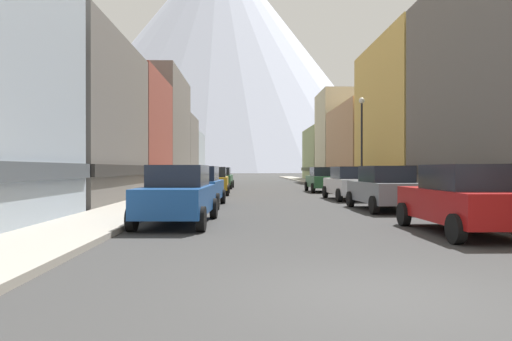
% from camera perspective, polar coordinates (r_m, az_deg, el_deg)
% --- Properties ---
extents(ground_plane, '(400.00, 400.00, 0.00)m').
position_cam_1_polar(ground_plane, '(6.44, 15.26, -14.84)').
color(ground_plane, '#333333').
extents(sidewalk_left, '(2.50, 100.00, 0.15)m').
position_cam_1_polar(sidewalk_left, '(41.23, -7.62, -1.99)').
color(sidewalk_left, gray).
rests_on(sidewalk_left, ground).
extents(sidewalk_right, '(2.50, 100.00, 0.15)m').
position_cam_1_polar(sidewalk_right, '(41.77, 9.69, -1.96)').
color(sidewalk_right, gray).
rests_on(sidewalk_right, ground).
extents(storefront_left_1, '(9.21, 10.19, 7.97)m').
position_cam_1_polar(storefront_left_1, '(24.67, -25.86, 5.25)').
color(storefront_left_1, '#66605B').
rests_on(storefront_left_1, ground).
extents(storefront_left_2, '(6.43, 9.06, 8.15)m').
position_cam_1_polar(storefront_left_2, '(33.47, -16.65, 4.08)').
color(storefront_left_2, brown).
rests_on(storefront_left_2, ground).
extents(storefront_left_3, '(8.19, 11.95, 10.30)m').
position_cam_1_polar(storefront_left_3, '(44.02, -14.12, 4.54)').
color(storefront_left_3, '#66605B').
rests_on(storefront_left_3, ground).
extents(storefront_left_4, '(8.84, 8.58, 7.65)m').
position_cam_1_polar(storefront_left_4, '(54.18, -12.03, 2.36)').
color(storefront_left_4, '#66605B').
rests_on(storefront_left_4, ground).
extents(storefront_left_5, '(9.53, 9.04, 6.46)m').
position_cam_1_polar(storefront_left_5, '(62.97, -10.85, 1.54)').
color(storefront_left_5, '#99A5B2').
rests_on(storefront_left_5, ground).
extents(storefront_right_2, '(7.92, 12.24, 10.81)m').
position_cam_1_polar(storefront_right_2, '(35.44, 20.41, 5.98)').
color(storefront_right_2, '#D8B259').
rests_on(storefront_right_2, ground).
extents(storefront_right_3, '(6.65, 13.13, 7.94)m').
position_cam_1_polar(storefront_right_3, '(47.60, 13.79, 2.82)').
color(storefront_right_3, tan).
rests_on(storefront_right_3, ground).
extents(storefront_right_4, '(6.39, 8.22, 11.15)m').
position_cam_1_polar(storefront_right_4, '(58.45, 10.81, 3.88)').
color(storefront_right_4, beige).
rests_on(storefront_right_4, ground).
extents(storefront_right_5, '(8.10, 12.58, 7.62)m').
position_cam_1_polar(storefront_right_5, '(69.25, 9.58, 1.88)').
color(storefront_right_5, '#8C9966').
rests_on(storefront_right_5, ground).
extents(car_left_0, '(2.19, 4.46, 1.78)m').
position_cam_1_polar(car_left_0, '(14.12, -9.61, -2.91)').
color(car_left_0, '#19478C').
rests_on(car_left_0, ground).
extents(car_left_1, '(2.19, 4.46, 1.78)m').
position_cam_1_polar(car_left_1, '(20.51, -7.05, -1.93)').
color(car_left_1, '#19478C').
rests_on(car_left_1, ground).
extents(car_left_2, '(2.14, 4.44, 1.78)m').
position_cam_1_polar(car_left_2, '(29.89, -5.27, -1.25)').
color(car_left_2, '#B28419').
rests_on(car_left_2, ground).
extents(car_left_3, '(2.14, 4.44, 1.78)m').
position_cam_1_polar(car_left_3, '(39.08, -4.36, -0.90)').
color(car_left_3, '#265933').
rests_on(car_left_3, ground).
extents(car_right_0, '(2.08, 4.41, 1.78)m').
position_cam_1_polar(car_right_0, '(12.97, 24.16, -3.21)').
color(car_right_0, '#9E1111').
rests_on(car_right_0, ground).
extents(car_right_1, '(2.19, 4.46, 1.78)m').
position_cam_1_polar(car_right_1, '(19.19, 15.54, -2.09)').
color(car_right_1, slate).
rests_on(car_right_1, ground).
extents(car_right_2, '(2.20, 4.46, 1.78)m').
position_cam_1_polar(car_right_2, '(25.23, 11.40, -1.53)').
color(car_right_2, silver).
rests_on(car_right_2, ground).
extents(car_right_3, '(2.07, 4.41, 1.78)m').
position_cam_1_polar(car_right_3, '(33.43, 8.22, -1.09)').
color(car_right_3, '#265933').
rests_on(car_right_3, ground).
extents(trash_bin_right, '(0.59, 0.59, 0.98)m').
position_cam_1_polar(trash_bin_right, '(19.50, 23.29, -2.82)').
color(trash_bin_right, '#4C5156').
rests_on(trash_bin_right, sidewalk_right).
extents(potted_plant_0, '(0.66, 0.66, 0.90)m').
position_cam_1_polar(potted_plant_0, '(21.32, 22.96, -2.54)').
color(potted_plant_0, brown).
rests_on(potted_plant_0, sidewalk_right).
extents(pedestrian_0, '(0.36, 0.36, 1.69)m').
position_cam_1_polar(pedestrian_0, '(28.99, -10.26, -1.24)').
color(pedestrian_0, '#333338').
rests_on(pedestrian_0, sidewalk_left).
extents(pedestrian_2, '(0.36, 0.36, 1.71)m').
position_cam_1_polar(pedestrian_2, '(27.84, -10.63, -1.28)').
color(pedestrian_2, maroon).
rests_on(pedestrian_2, sidewalk_left).
extents(streetlamp_right, '(0.36, 0.36, 5.86)m').
position_cam_1_polar(streetlamp_right, '(28.94, 12.92, 4.81)').
color(streetlamp_right, black).
rests_on(streetlamp_right, sidewalk_right).
extents(mountain_backdrop, '(201.07, 201.07, 133.94)m').
position_cam_1_polar(mountain_backdrop, '(274.26, -4.61, 14.01)').
color(mountain_backdrop, silver).
rests_on(mountain_backdrop, ground).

